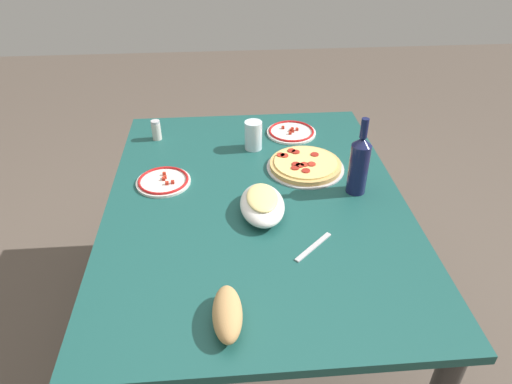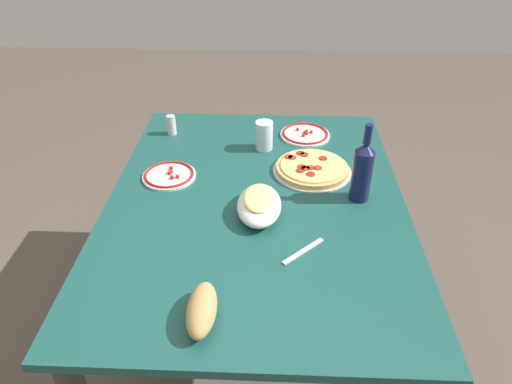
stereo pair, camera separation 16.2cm
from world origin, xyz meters
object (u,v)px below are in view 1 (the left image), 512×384
at_px(wine_bottle, 359,164).
at_px(spice_shaker, 156,130).
at_px(dining_table, 256,221).
at_px(side_plate_far, 291,132).
at_px(water_glass, 253,135).
at_px(baked_pasta_dish, 262,203).
at_px(side_plate_near, 163,181).
at_px(bread_loaf, 227,314).
at_px(pepperoni_pizza, 305,165).

bearing_deg(wine_bottle, spice_shaker, 58.51).
bearing_deg(dining_table, side_plate_far, -21.99).
height_order(dining_table, water_glass, water_glass).
xyz_separation_m(wine_bottle, side_plate_far, (0.47, 0.17, -0.11)).
relative_size(dining_table, side_plate_far, 6.38).
height_order(dining_table, baked_pasta_dish, baked_pasta_dish).
distance_m(side_plate_near, bread_loaf, 0.71).
bearing_deg(water_glass, pepperoni_pizza, -132.86).
relative_size(wine_bottle, bread_loaf, 1.58).
bearing_deg(dining_table, baked_pasta_dish, -170.46).
relative_size(water_glass, side_plate_far, 0.56).
height_order(wine_bottle, side_plate_near, wine_bottle).
height_order(water_glass, side_plate_near, water_glass).
bearing_deg(baked_pasta_dish, side_plate_near, 58.53).
height_order(wine_bottle, bread_loaf, wine_bottle).
distance_m(baked_pasta_dish, bread_loaf, 0.48).
height_order(side_plate_far, spice_shaker, spice_shaker).
relative_size(baked_pasta_dish, wine_bottle, 0.83).
distance_m(wine_bottle, side_plate_far, 0.51).
bearing_deg(side_plate_near, baked_pasta_dish, -121.47).
bearing_deg(pepperoni_pizza, baked_pasta_dish, 144.82).
bearing_deg(spice_shaker, side_plate_far, -89.70).
bearing_deg(side_plate_far, pepperoni_pizza, -177.63).
relative_size(baked_pasta_dish, spice_shaker, 2.76).
height_order(side_plate_far, bread_loaf, bread_loaf).
distance_m(dining_table, bread_loaf, 0.57).
height_order(pepperoni_pizza, wine_bottle, wine_bottle).
distance_m(baked_pasta_dish, wine_bottle, 0.37).
xyz_separation_m(baked_pasta_dish, side_plate_near, (0.21, 0.35, -0.03)).
xyz_separation_m(pepperoni_pizza, bread_loaf, (-0.74, 0.33, 0.02)).
xyz_separation_m(side_plate_far, spice_shaker, (-0.00, 0.59, 0.03)).
height_order(dining_table, wine_bottle, wine_bottle).
distance_m(wine_bottle, spice_shaker, 0.89).
bearing_deg(side_plate_far, baked_pasta_dish, 162.28).
relative_size(dining_table, wine_bottle, 4.81).
bearing_deg(bread_loaf, side_plate_far, -16.93).
distance_m(baked_pasta_dish, water_glass, 0.45).
distance_m(dining_table, spice_shaker, 0.64).
bearing_deg(side_plate_far, spice_shaker, 90.30).
height_order(baked_pasta_dish, wine_bottle, wine_bottle).
height_order(bread_loaf, spice_shaker, spice_shaker).
bearing_deg(side_plate_near, dining_table, -111.15).
bearing_deg(spice_shaker, pepperoni_pizza, -115.90).
xyz_separation_m(pepperoni_pizza, water_glass, (0.18, 0.19, 0.05)).
bearing_deg(pepperoni_pizza, side_plate_far, 2.37).
height_order(pepperoni_pizza, spice_shaker, spice_shaker).
relative_size(side_plate_far, spice_shaker, 2.51).
relative_size(bread_loaf, spice_shaker, 2.11).
bearing_deg(baked_pasta_dish, side_plate_far, -17.72).
distance_m(dining_table, water_glass, 0.40).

